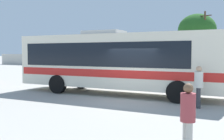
# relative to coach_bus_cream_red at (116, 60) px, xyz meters

# --- Properties ---
(ground_plane) EXTENTS (300.00, 300.00, 0.00)m
(ground_plane) POSITION_rel_coach_bus_cream_red_xyz_m (1.61, 8.80, -1.88)
(ground_plane) COLOR #A3A099
(perimeter_wall) EXTENTS (80.00, 0.30, 2.01)m
(perimeter_wall) POSITION_rel_coach_bus_cream_red_xyz_m (1.61, 22.13, -0.87)
(perimeter_wall) COLOR beige
(perimeter_wall) RESTS_ON ground_plane
(coach_bus_cream_red) EXTENTS (11.76, 3.37, 3.52)m
(coach_bus_cream_red) POSITION_rel_coach_bus_cream_red_xyz_m (0.00, 0.00, 0.00)
(coach_bus_cream_red) COLOR silver
(coach_bus_cream_red) RESTS_ON ground_plane
(attendant_by_bus_door) EXTENTS (0.46, 0.46, 1.76)m
(attendant_by_bus_door) POSITION_rel_coach_bus_cream_red_xyz_m (4.84, -1.56, -0.89)
(attendant_by_bus_door) COLOR #38383D
(attendant_by_bus_door) RESTS_ON ground_plane
(passenger_waiting_on_apron) EXTENTS (0.47, 0.47, 1.64)m
(passenger_waiting_on_apron) POSITION_rel_coach_bus_cream_red_xyz_m (5.89, -7.10, -0.96)
(passenger_waiting_on_apron) COLOR #B7B2A8
(passenger_waiting_on_apron) RESTS_ON ground_plane
(parked_car_leftmost_grey) EXTENTS (4.43, 2.04, 1.45)m
(parked_car_leftmost_grey) POSITION_rel_coach_bus_cream_red_xyz_m (-12.69, 18.52, -1.11)
(parked_car_leftmost_grey) COLOR slate
(parked_car_leftmost_grey) RESTS_ON ground_plane
(parked_car_second_white) EXTENTS (4.17, 2.02, 1.41)m
(parked_car_second_white) POSITION_rel_coach_bus_cream_red_xyz_m (-6.04, 19.03, -1.13)
(parked_car_second_white) COLOR silver
(parked_car_second_white) RESTS_ON ground_plane
(parked_car_third_silver) EXTENTS (4.53, 2.18, 1.46)m
(parked_car_third_silver) POSITION_rel_coach_bus_cream_red_xyz_m (0.50, 19.00, -1.10)
(parked_car_third_silver) COLOR #B7BABF
(parked_car_third_silver) RESTS_ON ground_plane
(utility_pole_far) EXTENTS (1.76, 0.62, 7.73)m
(utility_pole_far) POSITION_rel_coach_bus_cream_red_xyz_m (-0.42, 24.35, 2.17)
(utility_pole_far) COLOR #4C3823
(utility_pole_far) RESTS_ON ground_plane
(roadside_tree_left) EXTENTS (3.32, 3.32, 5.36)m
(roadside_tree_left) POSITION_rel_coach_bus_cream_red_xyz_m (-14.61, 27.95, 2.05)
(roadside_tree_left) COLOR brown
(roadside_tree_left) RESTS_ON ground_plane
(roadside_tree_midleft) EXTENTS (5.21, 5.21, 7.69)m
(roadside_tree_midleft) POSITION_rel_coach_bus_cream_red_xyz_m (-1.81, 26.00, 3.58)
(roadside_tree_midleft) COLOR brown
(roadside_tree_midleft) RESTS_ON ground_plane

